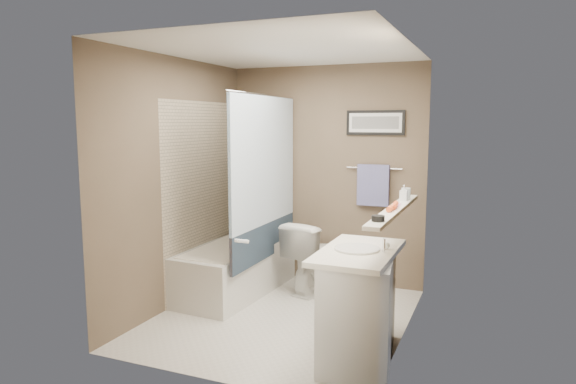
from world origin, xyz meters
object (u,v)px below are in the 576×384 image
at_px(bathtub, 234,269).
at_px(glass_jar, 406,193).
at_px(hair_brush_back, 395,205).
at_px(candle_bowl_near, 378,218).
at_px(toilet, 315,256).
at_px(vanity, 359,307).
at_px(soap_bottle, 404,193).
at_px(hair_brush_front, 392,208).

xyz_separation_m(bathtub, glass_jar, (1.79, -0.12, 0.92)).
bearing_deg(hair_brush_back, candle_bowl_near, -90.00).
distance_m(hair_brush_back, glass_jar, 0.51).
height_order(toilet, vanity, vanity).
relative_size(candle_bowl_near, hair_brush_back, 0.41).
bearing_deg(soap_bottle, toilet, 149.49).
height_order(toilet, hair_brush_front, hair_brush_front).
xyz_separation_m(toilet, soap_bottle, (1.01, -0.59, 0.80)).
height_order(toilet, soap_bottle, soap_bottle).
distance_m(candle_bowl_near, hair_brush_back, 0.59).
bearing_deg(hair_brush_back, toilet, 135.35).
distance_m(vanity, hair_brush_back, 0.84).
xyz_separation_m(hair_brush_front, glass_jar, (0.00, 0.63, 0.03)).
bearing_deg(candle_bowl_near, soap_bottle, 90.00).
bearing_deg(soap_bottle, vanity, -103.79).
height_order(bathtub, glass_jar, glass_jar).
distance_m(toilet, soap_bottle, 1.42).
bearing_deg(glass_jar, vanity, -102.12).
xyz_separation_m(toilet, hair_brush_back, (1.01, -0.99, 0.76)).
height_order(vanity, glass_jar, glass_jar).
bearing_deg(bathtub, vanity, -27.85).
height_order(bathtub, soap_bottle, soap_bottle).
bearing_deg(soap_bottle, glass_jar, 90.00).
xyz_separation_m(toilet, candle_bowl_near, (1.01, -1.59, 0.76)).
xyz_separation_m(candle_bowl_near, hair_brush_back, (0.00, 0.59, 0.00)).
height_order(bathtub, hair_brush_back, hair_brush_back).
bearing_deg(vanity, bathtub, 140.63).
relative_size(vanity, hair_brush_front, 4.09).
height_order(vanity, hair_brush_front, hair_brush_front).
distance_m(candle_bowl_near, glass_jar, 1.10).
bearing_deg(glass_jar, soap_bottle, -90.00).
distance_m(bathtub, candle_bowl_near, 2.34).
relative_size(vanity, hair_brush_back, 4.09).
height_order(hair_brush_front, glass_jar, glass_jar).
bearing_deg(soap_bottle, hair_brush_back, -90.00).
bearing_deg(vanity, glass_jar, 70.07).
bearing_deg(bathtub, hair_brush_back, -15.74).
distance_m(bathtub, hair_brush_back, 2.09).
height_order(toilet, candle_bowl_near, candle_bowl_near).
xyz_separation_m(vanity, glass_jar, (0.19, 0.86, 0.77)).
distance_m(toilet, glass_jar, 1.37).
height_order(vanity, soap_bottle, soap_bottle).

